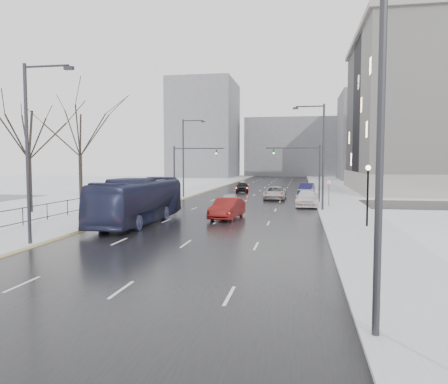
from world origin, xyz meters
The scene contains 26 objects.
road centered at (0.00, 60.00, 0.02)m, with size 16.00×150.00×0.04m, color black.
cross_road centered at (0.00, 48.00, 0.02)m, with size 130.00×10.00×0.04m, color black.
sidewalk_left centered at (-10.50, 60.00, 0.08)m, with size 5.00×150.00×0.16m, color silver.
sidewalk_right centered at (10.50, 60.00, 0.08)m, with size 5.00×150.00×0.16m, color silver.
park_strip centered at (-20.00, 60.00, 0.06)m, with size 14.00×150.00×0.12m, color white.
tree_park_d centered at (-17.80, 34.00, 0.00)m, with size 8.75×8.75×12.50m, color black, non-canonical shape.
tree_park_e centered at (-18.20, 44.00, 0.00)m, with size 9.45×9.45×13.50m, color black, non-canonical shape.
iron_fence centered at (-13.00, 30.00, 0.91)m, with size 0.06×70.00×1.30m.
streetlight_r_near centered at (8.17, 10.00, 5.62)m, with size 2.95×0.25×10.00m.
streetlight_r_mid centered at (8.17, 40.00, 5.62)m, with size 2.95×0.25×10.00m.
streetlight_l_near centered at (-8.17, 20.00, 5.62)m, with size 2.95×0.25×10.00m.
streetlight_l_far centered at (-8.17, 52.00, 5.62)m, with size 2.95×0.25×10.00m.
lamppost_r_mid centered at (11.00, 30.00, 2.94)m, with size 0.36×0.36×4.28m.
mast_signal_right centered at (7.33, 48.00, 4.11)m, with size 6.10×0.33×6.50m.
mast_signal_left centered at (-7.33, 48.00, 4.11)m, with size 6.10×0.33×6.50m.
no_uturn_sign centered at (9.20, 44.00, 2.30)m, with size 0.60×0.06×2.70m.
bldg_far_right centered at (28.00, 115.00, 11.00)m, with size 24.00×20.00×22.00m, color slate.
bldg_far_left centered at (-22.00, 125.00, 14.00)m, with size 18.00×22.00×28.00m, color slate.
bldg_far_center centered at (4.00, 140.00, 9.00)m, with size 30.00×18.00×18.00m, color slate.
bus centered at (-5.59, 29.20, 1.75)m, with size 2.88×12.31×3.43m, color #232745.
sedan_center_near centered at (-0.54, 40.51, 0.80)m, with size 1.80×4.46×1.52m, color #ABADB0.
sedan_right_near centered at (0.50, 33.05, 0.88)m, with size 1.79×5.12×1.69m, color maroon.
sedan_right_cross centered at (3.25, 51.86, 0.82)m, with size 2.59×5.61×1.56m, color #A7A8AB.
sedan_right_far centered at (7.01, 44.09, 0.87)m, with size 2.32×5.72×1.66m, color silver.
sedan_center_far centered at (-2.40, 63.62, 0.82)m, with size 1.85×4.60×1.57m, color black.
sedan_right_distant centered at (7.12, 59.21, 0.86)m, with size 1.74×5.00×1.65m, color #171541.
Camera 1 is at (6.43, -1.72, 4.73)m, focal length 35.00 mm.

